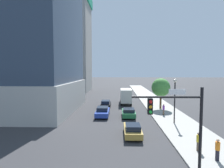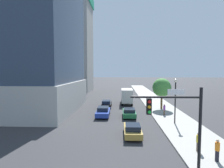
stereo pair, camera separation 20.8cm
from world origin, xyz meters
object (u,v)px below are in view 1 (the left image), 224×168
at_px(street_tree, 161,88).
at_px(traffic_light_pole, 178,115).
at_px(pedestrian_orange_shirt, 218,150).
at_px(car_green, 129,113).
at_px(car_black, 106,104).
at_px(box_truck, 126,95).
at_px(car_blue, 103,112).
at_px(street_lamp, 175,94).
at_px(construction_building, 71,40).
at_px(pedestrian_purple_shirt, 164,109).
at_px(pedestrian_yellow_shirt, 198,142).
at_px(car_gold, 133,130).

bearing_deg(street_tree, traffic_light_pole, -99.69).
distance_m(traffic_light_pole, street_tree, 21.76).
bearing_deg(traffic_light_pole, pedestrian_orange_shirt, 25.01).
height_order(car_green, car_black, car_black).
bearing_deg(street_tree, box_truck, 137.92).
distance_m(car_green, car_blue, 3.98).
xyz_separation_m(traffic_light_pole, car_black, (-6.40, 22.70, -3.31)).
distance_m(street_lamp, pedestrian_orange_shirt, 10.66).
bearing_deg(construction_building, pedestrian_purple_shirt, -56.15).
distance_m(car_black, box_truck, 5.92).
bearing_deg(construction_building, box_truck, -53.52).
bearing_deg(car_black, pedestrian_orange_shirt, -64.67).
distance_m(traffic_light_pole, car_black, 23.82).
height_order(pedestrian_yellow_shirt, pedestrian_orange_shirt, pedestrian_orange_shirt).
xyz_separation_m(car_green, pedestrian_purple_shirt, (5.44, 0.91, 0.33)).
xyz_separation_m(street_lamp, street_tree, (0.33, 9.54, 0.03)).
height_order(box_truck, pedestrian_orange_shirt, box_truck).
relative_size(street_tree, pedestrian_yellow_shirt, 3.45).
xyz_separation_m(street_lamp, car_blue, (-9.74, 3.89, -3.20)).
relative_size(construction_building, car_green, 9.32).
bearing_deg(traffic_light_pole, pedestrian_yellow_shirt, 49.74).
distance_m(car_green, box_truck, 11.56).
bearing_deg(car_blue, construction_building, 111.51).
xyz_separation_m(car_green, car_gold, (0.00, -8.21, -0.01)).
relative_size(construction_building, street_tree, 7.09).
distance_m(car_green, pedestrian_purple_shirt, 5.52).
distance_m(car_black, pedestrian_yellow_shirt, 21.43).
distance_m(box_truck, pedestrian_yellow_shirt, 24.18).
relative_size(pedestrian_yellow_shirt, pedestrian_orange_shirt, 0.94).
height_order(street_lamp, pedestrian_yellow_shirt, street_lamp).
xyz_separation_m(traffic_light_pole, street_tree, (3.66, 21.45, -0.05)).
bearing_deg(car_green, car_blue, 175.00).
distance_m(car_green, pedestrian_orange_shirt, 15.04).
distance_m(street_tree, pedestrian_orange_shirt, 20.01).
relative_size(car_green, car_blue, 0.87).
relative_size(car_blue, car_black, 1.06).
bearing_deg(pedestrian_purple_shirt, street_tree, 82.59).
height_order(traffic_light_pole, street_lamp, street_lamp).
bearing_deg(car_blue, pedestrian_yellow_shirt, -53.28).
bearing_deg(pedestrian_yellow_shirt, pedestrian_orange_shirt, -67.89).
bearing_deg(box_truck, street_tree, -42.08).
xyz_separation_m(construction_building, street_tree, (24.01, -29.74, -13.67)).
distance_m(car_green, pedestrian_yellow_shirt, 13.19).
xyz_separation_m(pedestrian_purple_shirt, pedestrian_orange_shirt, (0.56, -14.71, -0.00)).
xyz_separation_m(street_tree, car_green, (-6.10, -6.00, -3.27)).
height_order(construction_building, car_gold, construction_building).
bearing_deg(car_gold, pedestrian_purple_shirt, 59.21).
bearing_deg(street_lamp, pedestrian_purple_shirt, 94.29).
distance_m(car_gold, pedestrian_purple_shirt, 10.63).
distance_m(street_tree, pedestrian_yellow_shirt, 18.34).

